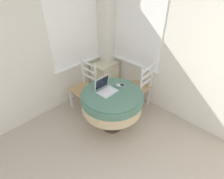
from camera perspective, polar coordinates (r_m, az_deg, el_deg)
name	(u,v)px	position (r m, az deg, el deg)	size (l,w,h in m)	color
corner_room_shell	(108,57)	(2.75, -1.16, 10.65)	(4.59, 4.75, 2.55)	silver
round_dining_table	(112,100)	(2.89, 0.05, -3.55)	(1.02, 1.02, 0.76)	#4C3D2D
laptop	(105,89)	(2.82, -2.15, 0.31)	(0.30, 0.26, 0.23)	silver
computer_mouse	(118,85)	(2.94, 2.04, 1.33)	(0.06, 0.09, 0.05)	silver
cell_phone	(122,85)	(2.99, 3.38, 1.42)	(0.07, 0.12, 0.01)	#B2B7BC
dining_chair_near_back_window	(85,87)	(3.50, -8.86, 0.70)	(0.43, 0.44, 1.00)	tan
dining_chair_near_right_window	(139,87)	(3.50, 8.90, 0.68)	(0.45, 0.45, 1.00)	tan
corner_cabinet	(105,76)	(4.08, -2.25, 4.42)	(0.57, 0.44, 0.68)	beige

